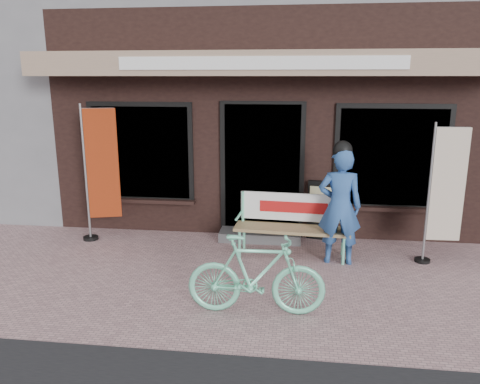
# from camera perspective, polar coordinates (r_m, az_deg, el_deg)

# --- Properties ---
(ground) EXTENTS (70.00, 70.00, 0.00)m
(ground) POSITION_cam_1_polar(r_m,az_deg,el_deg) (5.99, 1.06, -11.47)
(ground) COLOR #AD8486
(ground) RESTS_ON ground
(storefront) EXTENTS (7.00, 6.77, 6.00)m
(storefront) POSITION_cam_1_polar(r_m,az_deg,el_deg) (10.37, 4.17, 16.20)
(storefront) COLOR black
(storefront) RESTS_ON ground
(bench) EXTENTS (1.69, 0.53, 0.90)m
(bench) POSITION_cam_1_polar(r_m,az_deg,el_deg) (6.89, 6.43, -3.40)
(bench) COLOR #73E1B5
(bench) RESTS_ON ground
(person) EXTENTS (0.61, 0.41, 1.74)m
(person) POSITION_cam_1_polar(r_m,az_deg,el_deg) (6.60, 12.07, -1.47)
(person) COLOR #2B5294
(person) RESTS_ON ground
(bicycle) EXTENTS (1.53, 0.47, 0.91)m
(bicycle) POSITION_cam_1_polar(r_m,az_deg,el_deg) (5.20, 1.99, -10.08)
(bicycle) COLOR #73E1B5
(bicycle) RESTS_ON ground
(nobori_red) EXTENTS (0.64, 0.30, 2.17)m
(nobori_red) POSITION_cam_1_polar(r_m,az_deg,el_deg) (7.67, -16.71, 2.45)
(nobori_red) COLOR gray
(nobori_red) RESTS_ON ground
(nobori_cream) EXTENTS (0.58, 0.22, 1.98)m
(nobori_cream) POSITION_cam_1_polar(r_m,az_deg,el_deg) (6.99, 23.61, -0.06)
(nobori_cream) COLOR gray
(nobori_cream) RESTS_ON ground
(menu_stand) EXTENTS (0.49, 0.20, 0.96)m
(menu_stand) POSITION_cam_1_polar(r_m,az_deg,el_deg) (7.59, 10.03, -2.17)
(menu_stand) COLOR black
(menu_stand) RESTS_ON ground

